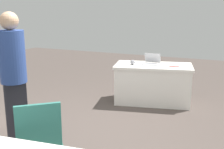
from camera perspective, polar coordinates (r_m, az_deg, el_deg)
name	(u,v)px	position (r m, az deg, el deg)	size (l,w,h in m)	color
ground_plane	(104,134)	(4.28, -1.73, -11.96)	(14.40, 14.40, 0.00)	#4C423D
table_foreground	(153,83)	(5.59, 8.32, -1.82)	(1.62, 1.10, 0.76)	silver
chair_tucked_left	(39,139)	(2.92, -14.64, -12.69)	(0.62, 0.62, 0.97)	#9E9993
person_presenter	(13,72)	(3.91, -19.47, 0.45)	(0.48, 0.48, 1.79)	#26262D
laptop_silver	(151,62)	(5.54, 8.02, 2.48)	(0.33, 0.31, 0.21)	silver
yarn_ball	(133,62)	(5.47, 4.22, 2.50)	(0.09, 0.09, 0.09)	gray
scissors_red	(174,67)	(5.38, 12.54, 1.58)	(0.18, 0.04, 0.01)	red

